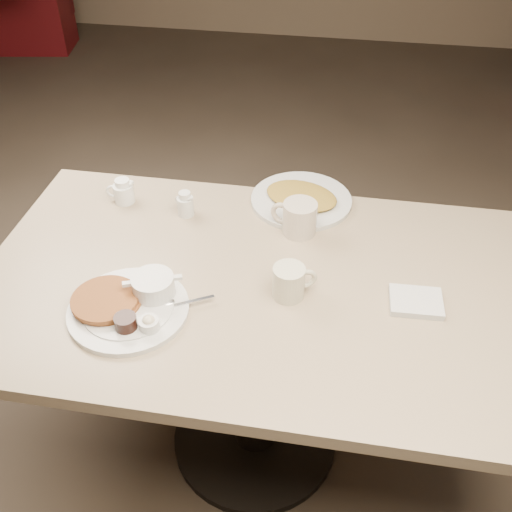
% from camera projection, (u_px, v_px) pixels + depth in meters
% --- Properties ---
extents(room, '(7.04, 8.04, 2.84)m').
position_uv_depth(room, '(254.00, 38.00, 1.17)').
color(room, '#4C3F33').
rests_on(room, ground).
extents(diner_table, '(1.50, 0.90, 0.75)m').
position_uv_depth(diner_table, '(255.00, 324.00, 1.69)').
color(diner_table, tan).
rests_on(diner_table, ground).
extents(main_plate, '(0.41, 0.40, 0.07)m').
position_uv_depth(main_plate, '(130.00, 302.00, 1.49)').
color(main_plate, silver).
rests_on(main_plate, diner_table).
extents(coffee_mug_near, '(0.13, 0.11, 0.09)m').
position_uv_depth(coffee_mug_near, '(290.00, 281.00, 1.51)').
color(coffee_mug_near, beige).
rests_on(coffee_mug_near, diner_table).
extents(napkin, '(0.14, 0.11, 0.02)m').
position_uv_depth(napkin, '(416.00, 302.00, 1.51)').
color(napkin, silver).
rests_on(napkin, diner_table).
extents(coffee_mug_far, '(0.15, 0.12, 0.10)m').
position_uv_depth(coffee_mug_far, '(298.00, 218.00, 1.72)').
color(coffee_mug_far, beige).
rests_on(coffee_mug_far, diner_table).
extents(creamer_left, '(0.10, 0.08, 0.08)m').
position_uv_depth(creamer_left, '(123.00, 192.00, 1.85)').
color(creamer_left, white).
rests_on(creamer_left, diner_table).
extents(creamer_right, '(0.07, 0.05, 0.08)m').
position_uv_depth(creamer_right, '(185.00, 204.00, 1.80)').
color(creamer_right, silver).
rests_on(creamer_right, diner_table).
extents(hash_plate, '(0.40, 0.40, 0.04)m').
position_uv_depth(hash_plate, '(301.00, 199.00, 1.86)').
color(hash_plate, beige).
rests_on(hash_plate, diner_table).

